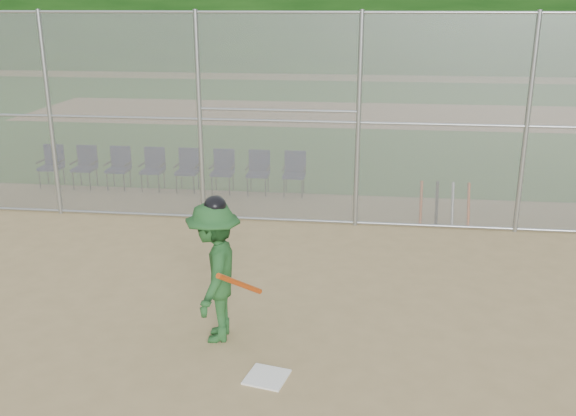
# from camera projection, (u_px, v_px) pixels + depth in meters

# --- Properties ---
(ground) EXTENTS (100.00, 100.00, 0.00)m
(ground) POSITION_uv_depth(u_px,v_px,m) (263.00, 356.00, 7.82)
(ground) COLOR tan
(ground) RESTS_ON ground
(grass_strip) EXTENTS (100.00, 100.00, 0.00)m
(grass_strip) POSITION_uv_depth(u_px,v_px,m) (337.00, 114.00, 24.83)
(grass_strip) COLOR #285D1B
(grass_strip) RESTS_ON ground
(dirt_patch_far) EXTENTS (24.00, 24.00, 0.00)m
(dirt_patch_far) POSITION_uv_depth(u_px,v_px,m) (337.00, 114.00, 24.83)
(dirt_patch_far) COLOR tan
(dirt_patch_far) RESTS_ON ground
(backstop_fence) EXTENTS (16.09, 0.09, 4.00)m
(backstop_fence) POSITION_uv_depth(u_px,v_px,m) (304.00, 118.00, 11.92)
(backstop_fence) COLOR gray
(backstop_fence) RESTS_ON ground
(home_plate) EXTENTS (0.54, 0.54, 0.02)m
(home_plate) POSITION_uv_depth(u_px,v_px,m) (267.00, 377.00, 7.36)
(home_plate) COLOR white
(home_plate) RESTS_ON ground
(batter_at_plate) EXTENTS (0.99, 1.34, 1.90)m
(batter_at_plate) POSITION_uv_depth(u_px,v_px,m) (215.00, 271.00, 7.98)
(batter_at_plate) COLOR #215324
(batter_at_plate) RESTS_ON ground
(spare_bats) EXTENTS (0.96, 0.34, 0.84)m
(spare_bats) POSITION_uv_depth(u_px,v_px,m) (445.00, 204.00, 12.36)
(spare_bats) COLOR #D84C14
(spare_bats) RESTS_ON ground
(chair_0) EXTENTS (0.54, 0.52, 0.96)m
(chair_0) POSITION_uv_depth(u_px,v_px,m) (51.00, 167.00, 14.88)
(chair_0) COLOR #11163E
(chair_0) RESTS_ON ground
(chair_1) EXTENTS (0.54, 0.52, 0.96)m
(chair_1) POSITION_uv_depth(u_px,v_px,m) (84.00, 168.00, 14.79)
(chair_1) COLOR #11163E
(chair_1) RESTS_ON ground
(chair_2) EXTENTS (0.54, 0.52, 0.96)m
(chair_2) POSITION_uv_depth(u_px,v_px,m) (118.00, 169.00, 14.69)
(chair_2) COLOR #11163E
(chair_2) RESTS_ON ground
(chair_3) EXTENTS (0.54, 0.52, 0.96)m
(chair_3) POSITION_uv_depth(u_px,v_px,m) (152.00, 170.00, 14.60)
(chair_3) COLOR #11163E
(chair_3) RESTS_ON ground
(chair_4) EXTENTS (0.54, 0.52, 0.96)m
(chair_4) POSITION_uv_depth(u_px,v_px,m) (187.00, 171.00, 14.50)
(chair_4) COLOR #11163E
(chair_4) RESTS_ON ground
(chair_5) EXTENTS (0.54, 0.52, 0.96)m
(chair_5) POSITION_uv_depth(u_px,v_px,m) (222.00, 172.00, 14.41)
(chair_5) COLOR #11163E
(chair_5) RESTS_ON ground
(chair_6) EXTENTS (0.54, 0.52, 0.96)m
(chair_6) POSITION_uv_depth(u_px,v_px,m) (258.00, 173.00, 14.31)
(chair_6) COLOR #11163E
(chair_6) RESTS_ON ground
(chair_7) EXTENTS (0.54, 0.52, 0.96)m
(chair_7) POSITION_uv_depth(u_px,v_px,m) (294.00, 174.00, 14.22)
(chair_7) COLOR #11163E
(chair_7) RESTS_ON ground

